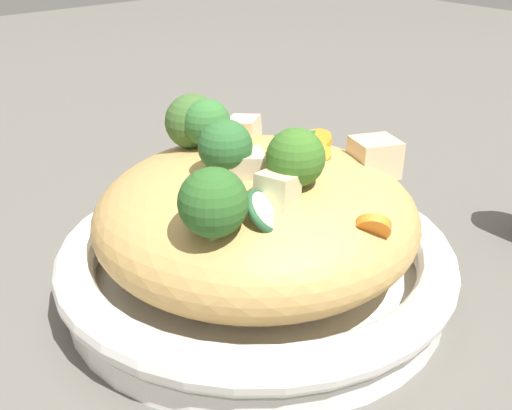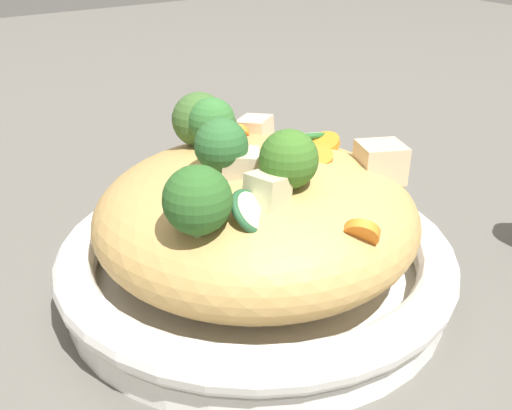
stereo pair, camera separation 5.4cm
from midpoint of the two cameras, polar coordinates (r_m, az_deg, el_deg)
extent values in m
plane|color=#58554E|center=(0.58, -2.68, -7.55)|extent=(3.00, 3.00, 0.00)
cylinder|color=white|center=(0.58, -2.70, -6.72)|extent=(0.32, 0.32, 0.02)
torus|color=white|center=(0.56, -2.76, -4.41)|extent=(0.33, 0.33, 0.03)
ellipsoid|color=tan|center=(0.55, -2.84, -1.08)|extent=(0.26, 0.26, 0.11)
torus|color=tan|center=(0.54, 4.14, 1.62)|extent=(0.06, 0.06, 0.02)
torus|color=tan|center=(0.57, -0.14, 4.20)|extent=(0.06, 0.06, 0.02)
torus|color=tan|center=(0.55, -2.17, 3.04)|extent=(0.07, 0.06, 0.03)
cone|color=#A2B875|center=(0.49, 0.15, 1.63)|extent=(0.03, 0.03, 0.01)
sphere|color=#396923|center=(0.48, 0.15, 3.98)|extent=(0.06, 0.06, 0.04)
cone|color=#9CBF6F|center=(0.56, -6.89, 4.64)|extent=(0.02, 0.02, 0.02)
sphere|color=#336C31|center=(0.55, -7.02, 6.89)|extent=(0.05, 0.05, 0.04)
cone|color=#9EBA77|center=(0.50, -5.68, 2.47)|extent=(0.02, 0.02, 0.02)
sphere|color=#2D602E|center=(0.49, -5.79, 4.89)|extent=(0.05, 0.05, 0.04)
cone|color=#9DB86E|center=(0.45, -7.04, -2.84)|extent=(0.03, 0.03, 0.02)
sphere|color=#2B5C24|center=(0.44, -7.22, 0.14)|extent=(0.07, 0.07, 0.05)
cone|color=#9CB773|center=(0.58, -8.03, 4.84)|extent=(0.02, 0.02, 0.01)
sphere|color=#3B612B|center=(0.57, -8.16, 6.96)|extent=(0.06, 0.06, 0.05)
cylinder|color=orange|center=(0.52, -0.79, 4.22)|extent=(0.03, 0.03, 0.02)
cylinder|color=orange|center=(0.54, 2.30, 4.30)|extent=(0.03, 0.03, 0.01)
cylinder|color=orange|center=(0.58, 2.44, 5.41)|extent=(0.03, 0.03, 0.01)
cylinder|color=orange|center=(0.47, 6.65, -1.98)|extent=(0.03, 0.03, 0.03)
cylinder|color=orange|center=(0.60, -5.11, 5.91)|extent=(0.03, 0.03, 0.02)
cylinder|color=beige|center=(0.60, 0.92, 5.87)|extent=(0.05, 0.05, 0.02)
torus|color=#215C24|center=(0.60, 0.92, 5.87)|extent=(0.06, 0.06, 0.02)
cylinder|color=beige|center=(0.59, -6.50, 5.73)|extent=(0.04, 0.04, 0.03)
torus|color=#2E4F25|center=(0.59, -6.50, 5.73)|extent=(0.04, 0.05, 0.04)
cylinder|color=beige|center=(0.45, -2.74, -0.69)|extent=(0.04, 0.04, 0.03)
torus|color=#24512E|center=(0.45, -2.74, -0.69)|extent=(0.04, 0.04, 0.03)
cylinder|color=beige|center=(0.59, -6.05, 5.79)|extent=(0.04, 0.03, 0.03)
torus|color=#2B5D2C|center=(0.59, -6.05, 5.79)|extent=(0.05, 0.04, 0.03)
cube|color=#C8B695|center=(0.50, -4.13, 3.28)|extent=(0.04, 0.04, 0.02)
cube|color=#D2B38D|center=(0.57, 7.33, 3.97)|extent=(0.04, 0.05, 0.03)
cube|color=#C4BE8F|center=(0.47, -1.49, 1.20)|extent=(0.03, 0.03, 0.03)
cube|color=beige|center=(0.62, -3.61, 6.30)|extent=(0.04, 0.04, 0.02)
camera|label=1|loc=(0.03, -92.86, -1.36)|focal=47.16mm
camera|label=2|loc=(0.03, 87.14, 1.36)|focal=47.16mm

